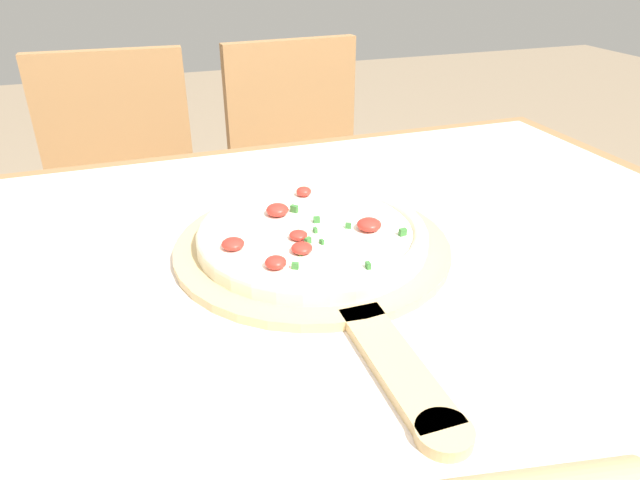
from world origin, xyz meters
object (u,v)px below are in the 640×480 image
chair_left (126,204)px  chair_right (304,181)px  pizza (312,233)px  pizza_peel (318,253)px

chair_left → chair_right: size_ratio=1.00×
pizza → chair_left: (-0.24, 0.83, -0.28)m
pizza → chair_left: bearing=106.0°
pizza_peel → pizza: bearing=91.1°
pizza → chair_left: 0.91m
pizza_peel → pizza: pizza is taller
pizza_peel → chair_left: chair_left is taller
pizza_peel → chair_right: chair_right is taller
pizza → chair_right: 0.91m
pizza → chair_right: chair_right is taller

